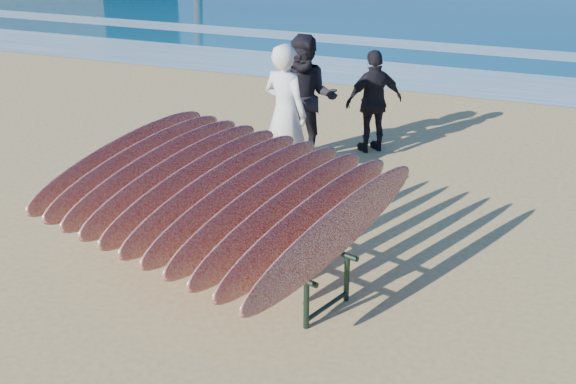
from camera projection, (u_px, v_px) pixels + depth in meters
name	position (u px, v px, depth m)	size (l,w,h in m)	color
ground	(257.00, 310.00, 7.09)	(120.00, 120.00, 0.00)	tan
foam_near	(448.00, 80.00, 15.63)	(160.00, 160.00, 0.00)	white
foam_far	(473.00, 49.00, 18.61)	(160.00, 160.00, 0.00)	white
surfboard_rack	(215.00, 193.00, 7.57)	(3.83, 3.53, 1.40)	black
person_white	(285.00, 112.00, 10.01)	(0.70, 0.46, 1.92)	silver
person_dark_a	(307.00, 99.00, 10.66)	(0.93, 0.72, 1.91)	black
person_dark_b	(374.00, 102.00, 11.13)	(0.93, 0.39, 1.59)	black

